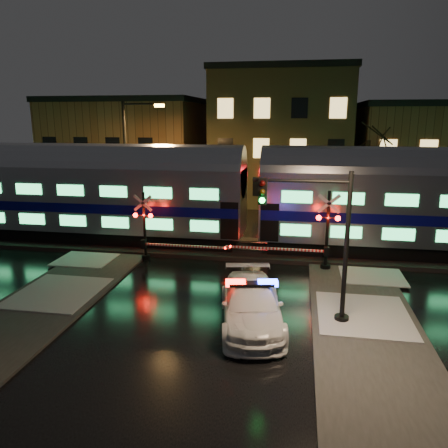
{
  "coord_description": "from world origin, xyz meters",
  "views": [
    {
      "loc": [
        3.81,
        -19.47,
        7.63
      ],
      "look_at": [
        -0.0,
        2.5,
        2.2
      ],
      "focal_mm": 35.0,
      "sensor_mm": 36.0,
      "label": 1
    }
  ],
  "objects": [
    {
      "name": "ground",
      "position": [
        0.0,
        0.0,
        0.0
      ],
      "size": [
        120.0,
        120.0,
        0.0
      ],
      "primitive_type": "plane",
      "color": "black",
      "rests_on": "ground"
    },
    {
      "name": "ballast",
      "position": [
        0.0,
        5.0,
        0.12
      ],
      "size": [
        90.0,
        4.2,
        0.24
      ],
      "primitive_type": "cube",
      "color": "black",
      "rests_on": "ground"
    },
    {
      "name": "sidewalk_left",
      "position": [
        -6.5,
        -6.0,
        0.06
      ],
      "size": [
        4.0,
        20.0,
        0.12
      ],
      "primitive_type": "cube",
      "color": "#2D2D2D",
      "rests_on": "ground"
    },
    {
      "name": "sidewalk_right",
      "position": [
        6.5,
        -6.0,
        0.06
      ],
      "size": [
        4.0,
        20.0,
        0.12
      ],
      "primitive_type": "cube",
      "color": "#2D2D2D",
      "rests_on": "ground"
    },
    {
      "name": "building_left",
      "position": [
        -13.0,
        22.0,
        4.5
      ],
      "size": [
        14.0,
        10.0,
        9.0
      ],
      "primitive_type": "cube",
      "color": "brown",
      "rests_on": "ground"
    },
    {
      "name": "building_mid",
      "position": [
        2.0,
        22.5,
        5.75
      ],
      "size": [
        12.0,
        11.0,
        11.5
      ],
      "primitive_type": "cube",
      "color": "brown",
      "rests_on": "ground"
    },
    {
      "name": "building_right",
      "position": [
        15.0,
        22.0,
        4.25
      ],
      "size": [
        12.0,
        10.0,
        8.5
      ],
      "primitive_type": "cube",
      "color": "brown",
      "rests_on": "ground"
    },
    {
      "name": "train",
      "position": [
        1.22,
        5.0,
        3.38
      ],
      "size": [
        51.0,
        3.12,
        5.92
      ],
      "color": "black",
      "rests_on": "ballast"
    },
    {
      "name": "police_car",
      "position": [
        2.23,
        -4.33,
        0.81
      ],
      "size": [
        3.17,
        5.82,
        1.77
      ],
      "rotation": [
        0.0,
        0.0,
        0.18
      ],
      "color": "white",
      "rests_on": "ground"
    },
    {
      "name": "crossing_signal_right",
      "position": [
        4.95,
        2.31,
        1.71
      ],
      "size": [
        5.84,
        0.66,
        4.13
      ],
      "color": "black",
      "rests_on": "ground"
    },
    {
      "name": "crossing_signal_left",
      "position": [
        -4.0,
        2.3,
        1.56
      ],
      "size": [
        5.35,
        0.64,
        3.78
      ],
      "color": "black",
      "rests_on": "ground"
    },
    {
      "name": "traffic_light",
      "position": [
        4.7,
        -3.65,
        3.09
      ],
      "size": [
        3.76,
        0.69,
        5.81
      ],
      "rotation": [
        0.0,
        0.0,
        0.2
      ],
      "color": "black",
      "rests_on": "ground"
    },
    {
      "name": "streetlight",
      "position": [
        -7.66,
        9.0,
        5.04
      ],
      "size": [
        2.93,
        0.31,
        8.75
      ],
      "color": "black",
      "rests_on": "ground"
    }
  ]
}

